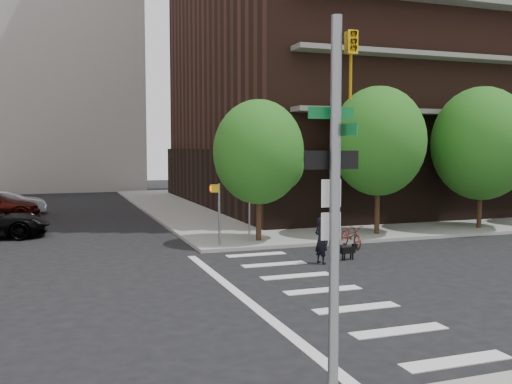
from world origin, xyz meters
TOP-DOWN VIEW (x-y plane):
  - ground at (0.00, 0.00)m, footprint 120.00×120.00m
  - sidewalk_ne at (20.50, 23.50)m, footprint 39.00×33.00m
  - crosswalk at (2.21, -0.00)m, footprint 3.85×13.00m
  - tree_a at (4.00, 8.50)m, footprint 4.00×4.00m
  - tree_b at (10.00, 8.50)m, footprint 4.50×4.50m
  - tree_c at (16.00, 8.50)m, footprint 5.00×5.00m
  - traffic_signal at (-0.47, -7.49)m, footprint 0.90×0.75m
  - pedestrian_signal at (2.32, 7.92)m, footprint 2.18×0.67m
  - parked_car_silver at (-7.36, 23.97)m, footprint 1.92×4.73m
  - scooter at (7.41, 6.30)m, footprint 0.74×1.88m
  - dog_walker at (4.69, 3.60)m, footprint 0.72×0.57m
  - dog at (5.97, 3.88)m, footprint 0.71×0.27m

SIDE VIEW (x-z plane):
  - ground at x=0.00m, z-range 0.00..0.00m
  - crosswalk at x=2.21m, z-range 0.00..0.01m
  - sidewalk_ne at x=20.50m, z-range 0.00..0.15m
  - dog at x=5.97m, z-range 0.08..0.67m
  - scooter at x=7.41m, z-range 0.00..0.97m
  - parked_car_silver at x=-7.36m, z-range 0.00..1.53m
  - dog_walker at x=4.69m, z-range 0.00..1.71m
  - pedestrian_signal at x=2.32m, z-range 0.55..3.15m
  - traffic_signal at x=-0.47m, z-range -0.30..5.70m
  - tree_a at x=4.00m, z-range 1.09..6.99m
  - tree_c at x=16.00m, z-range 1.05..7.85m
  - tree_b at x=10.00m, z-range 1.22..7.87m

